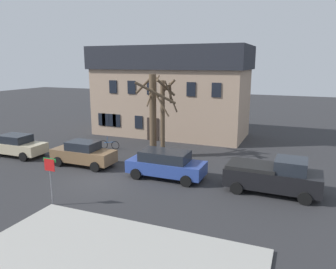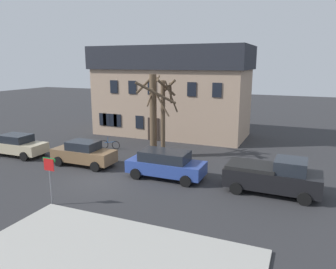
{
  "view_description": "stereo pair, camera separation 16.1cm",
  "coord_description": "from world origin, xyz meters",
  "px_view_note": "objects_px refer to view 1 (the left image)",
  "views": [
    {
      "loc": [
        10.91,
        -15.68,
        7.0
      ],
      "look_at": [
        2.96,
        3.56,
        2.41
      ],
      "focal_mm": 34.84,
      "sensor_mm": 36.0,
      "label": 1
    },
    {
      "loc": [
        11.05,
        -15.62,
        7.0
      ],
      "look_at": [
        2.96,
        3.56,
        2.41
      ],
      "focal_mm": 34.84,
      "sensor_mm": 36.0,
      "label": 2
    }
  ],
  "objects_px": {
    "street_sign_pole": "(50,172)",
    "tree_bare_mid": "(162,116)",
    "car_beige_sedan": "(16,145)",
    "car_brown_sedan": "(84,154)",
    "car_blue_wagon": "(166,164)",
    "tree_bare_near": "(155,111)",
    "building_main": "(170,91)",
    "pickup_truck_black": "(273,176)",
    "bicycle_leaning": "(110,145)"
  },
  "relations": [
    {
      "from": "street_sign_pole",
      "to": "tree_bare_mid",
      "type": "bearing_deg",
      "value": 79.87
    },
    {
      "from": "car_beige_sedan",
      "to": "car_brown_sedan",
      "type": "distance_m",
      "value": 6.27
    },
    {
      "from": "tree_bare_mid",
      "to": "car_blue_wagon",
      "type": "distance_m",
      "value": 5.0
    },
    {
      "from": "car_brown_sedan",
      "to": "street_sign_pole",
      "type": "distance_m",
      "value": 6.55
    },
    {
      "from": "tree_bare_near",
      "to": "car_beige_sedan",
      "type": "distance_m",
      "value": 10.99
    },
    {
      "from": "building_main",
      "to": "car_beige_sedan",
      "type": "height_order",
      "value": "building_main"
    },
    {
      "from": "pickup_truck_black",
      "to": "street_sign_pole",
      "type": "height_order",
      "value": "street_sign_pole"
    },
    {
      "from": "car_blue_wagon",
      "to": "street_sign_pole",
      "type": "height_order",
      "value": "street_sign_pole"
    },
    {
      "from": "tree_bare_near",
      "to": "street_sign_pole",
      "type": "xyz_separation_m",
      "value": [
        -1.13,
        -9.85,
        -1.79
      ]
    },
    {
      "from": "tree_bare_mid",
      "to": "street_sign_pole",
      "type": "relative_size",
      "value": 2.49
    },
    {
      "from": "building_main",
      "to": "bicycle_leaning",
      "type": "xyz_separation_m",
      "value": [
        -2.49,
        -7.27,
        -3.98
      ]
    },
    {
      "from": "tree_bare_mid",
      "to": "bicycle_leaning",
      "type": "xyz_separation_m",
      "value": [
        -5.04,
        0.61,
        -2.84
      ]
    },
    {
      "from": "tree_bare_mid",
      "to": "tree_bare_near",
      "type": "bearing_deg",
      "value": 178.1
    },
    {
      "from": "car_brown_sedan",
      "to": "building_main",
      "type": "bearing_deg",
      "value": 81.61
    },
    {
      "from": "car_brown_sedan",
      "to": "pickup_truck_black",
      "type": "relative_size",
      "value": 0.88
    },
    {
      "from": "tree_bare_mid",
      "to": "pickup_truck_black",
      "type": "relative_size",
      "value": 1.2
    },
    {
      "from": "tree_bare_mid",
      "to": "car_blue_wagon",
      "type": "bearing_deg",
      "value": -63.81
    },
    {
      "from": "building_main",
      "to": "street_sign_pole",
      "type": "relative_size",
      "value": 6.11
    },
    {
      "from": "tree_bare_mid",
      "to": "pickup_truck_black",
      "type": "xyz_separation_m",
      "value": [
        8.3,
        -3.91,
        -2.23
      ]
    },
    {
      "from": "building_main",
      "to": "car_brown_sedan",
      "type": "relative_size",
      "value": 3.35
    },
    {
      "from": "tree_bare_near",
      "to": "car_blue_wagon",
      "type": "height_order",
      "value": "tree_bare_near"
    },
    {
      "from": "building_main",
      "to": "tree_bare_near",
      "type": "bearing_deg",
      "value": -76.22
    },
    {
      "from": "street_sign_pole",
      "to": "bicycle_leaning",
      "type": "height_order",
      "value": "street_sign_pole"
    },
    {
      "from": "bicycle_leaning",
      "to": "tree_bare_mid",
      "type": "bearing_deg",
      "value": -6.92
    },
    {
      "from": "tree_bare_mid",
      "to": "pickup_truck_black",
      "type": "height_order",
      "value": "tree_bare_mid"
    },
    {
      "from": "tree_bare_mid",
      "to": "street_sign_pole",
      "type": "distance_m",
      "value": 10.1
    },
    {
      "from": "street_sign_pole",
      "to": "bicycle_leaning",
      "type": "relative_size",
      "value": 1.41
    },
    {
      "from": "building_main",
      "to": "pickup_truck_black",
      "type": "bearing_deg",
      "value": -47.38
    },
    {
      "from": "tree_bare_mid",
      "to": "car_brown_sedan",
      "type": "distance_m",
      "value": 6.22
    },
    {
      "from": "car_brown_sedan",
      "to": "bicycle_leaning",
      "type": "xyz_separation_m",
      "value": [
        -0.75,
        4.47,
        -0.49
      ]
    },
    {
      "from": "building_main",
      "to": "bicycle_leaning",
      "type": "relative_size",
      "value": 8.59
    },
    {
      "from": "car_blue_wagon",
      "to": "bicycle_leaning",
      "type": "relative_size",
      "value": 2.74
    },
    {
      "from": "car_beige_sedan",
      "to": "pickup_truck_black",
      "type": "distance_m",
      "value": 18.85
    },
    {
      "from": "tree_bare_near",
      "to": "car_beige_sedan",
      "type": "bearing_deg",
      "value": -158.71
    },
    {
      "from": "street_sign_pole",
      "to": "car_blue_wagon",
      "type": "bearing_deg",
      "value": 57.64
    },
    {
      "from": "pickup_truck_black",
      "to": "bicycle_leaning",
      "type": "relative_size",
      "value": 2.92
    },
    {
      "from": "tree_bare_mid",
      "to": "building_main",
      "type": "bearing_deg",
      "value": 107.95
    },
    {
      "from": "car_brown_sedan",
      "to": "bicycle_leaning",
      "type": "relative_size",
      "value": 2.56
    },
    {
      "from": "tree_bare_near",
      "to": "bicycle_leaning",
      "type": "xyz_separation_m",
      "value": [
        -4.41,
        0.59,
        -3.15
      ]
    },
    {
      "from": "pickup_truck_black",
      "to": "car_blue_wagon",
      "type": "bearing_deg",
      "value": -179.46
    },
    {
      "from": "car_beige_sedan",
      "to": "tree_bare_near",
      "type": "bearing_deg",
      "value": 21.29
    },
    {
      "from": "car_blue_wagon",
      "to": "street_sign_pole",
      "type": "relative_size",
      "value": 1.95
    },
    {
      "from": "car_beige_sedan",
      "to": "bicycle_leaning",
      "type": "bearing_deg",
      "value": 38.97
    },
    {
      "from": "building_main",
      "to": "bicycle_leaning",
      "type": "distance_m",
      "value": 8.65
    },
    {
      "from": "tree_bare_near",
      "to": "street_sign_pole",
      "type": "bearing_deg",
      "value": -96.56
    },
    {
      "from": "car_beige_sedan",
      "to": "car_brown_sedan",
      "type": "bearing_deg",
      "value": -0.07
    },
    {
      "from": "pickup_truck_black",
      "to": "street_sign_pole",
      "type": "bearing_deg",
      "value": -149.53
    },
    {
      "from": "street_sign_pole",
      "to": "bicycle_leaning",
      "type": "xyz_separation_m",
      "value": [
        -3.28,
        10.44,
        -1.36
      ]
    },
    {
      "from": "car_brown_sedan",
      "to": "pickup_truck_black",
      "type": "distance_m",
      "value": 12.59
    },
    {
      "from": "building_main",
      "to": "tree_bare_mid",
      "type": "distance_m",
      "value": 8.36
    }
  ]
}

